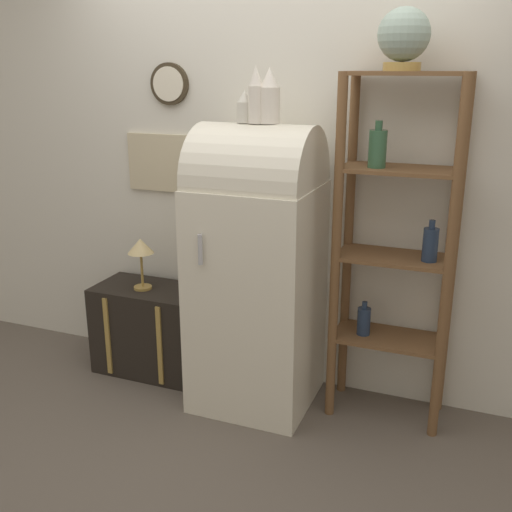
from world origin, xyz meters
TOP-DOWN VIEW (x-y plane):
  - ground_plane at (0.00, 0.00)m, footprint 12.00×12.00m
  - wall_back at (-0.00, 0.57)m, footprint 7.00×0.09m
  - refrigerator at (-0.00, 0.24)m, footprint 0.64×0.65m
  - suitcase_trunk at (-0.76, 0.32)m, footprint 0.66×0.39m
  - shelf_unit at (0.72, 0.36)m, footprint 0.61×0.32m
  - globe at (0.69, 0.33)m, footprint 0.24×0.24m
  - vase_left at (-0.07, 0.24)m, footprint 0.08×0.08m
  - vase_center at (0.00, 0.23)m, footprint 0.08×0.08m
  - vase_right at (0.06, 0.25)m, footprint 0.11×0.11m
  - desk_lamp at (-0.77, 0.29)m, footprint 0.16×0.16m

SIDE VIEW (x-z plane):
  - ground_plane at x=0.00m, z-range 0.00..0.00m
  - suitcase_trunk at x=-0.76m, z-range 0.00..0.56m
  - desk_lamp at x=-0.77m, z-range 0.65..0.96m
  - refrigerator at x=0.00m, z-range 0.04..1.62m
  - shelf_unit at x=0.72m, z-range 0.10..1.94m
  - wall_back at x=0.00m, z-range 0.00..2.70m
  - vase_left at x=-0.07m, z-range 1.57..1.74m
  - vase_right at x=0.06m, z-range 1.57..1.84m
  - vase_center at x=0.00m, z-range 1.57..1.85m
  - globe at x=0.69m, z-range 1.84..2.13m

